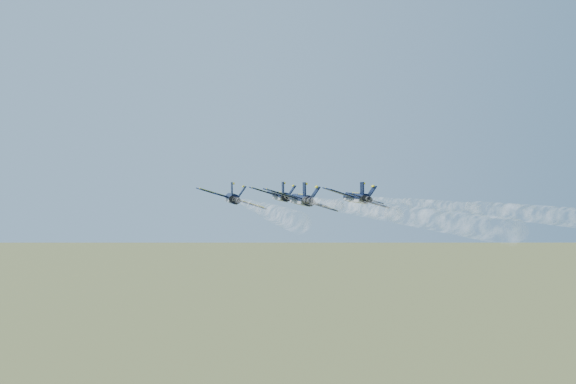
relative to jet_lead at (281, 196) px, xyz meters
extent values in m
cylinder|color=black|center=(0.01, -0.33, 0.03)|extent=(2.26, 12.99, 2.07)
cone|color=black|center=(0.11, 7.42, 0.03)|extent=(2.11, 2.57, 2.07)
ellipsoid|color=black|center=(0.21, 2.99, 0.55)|extent=(1.18, 2.36, 1.05)
cube|color=gray|center=(-0.18, -0.33, -0.57)|extent=(1.69, 11.66, 0.85)
cube|color=black|center=(-3.21, -1.07, 0.91)|extent=(6.16, 4.61, 1.82)
cube|color=#FDEB0D|center=(-3.16, 0.59, 1.00)|extent=(5.19, 1.90, 1.80)
cube|color=black|center=(3.15, -1.16, -1.03)|extent=(6.19, 4.73, 1.82)
cube|color=#FDEB0D|center=(3.20, 0.50, -0.93)|extent=(5.15, 2.04, 1.80)
cube|color=black|center=(-2.05, -6.49, 0.63)|extent=(2.87, 2.35, 0.87)
cube|color=black|center=(1.88, -6.55, -0.56)|extent=(2.89, 2.40, 0.87)
cube|color=black|center=(-0.47, -5.83, 1.59)|extent=(0.24, 2.15, 2.55)
cube|color=black|center=(1.12, -5.85, 1.10)|extent=(1.61, 2.17, 2.17)
cylinder|color=black|center=(-0.54, -7.20, 0.07)|extent=(1.36, 1.19, 1.34)
cylinder|color=black|center=(0.30, -7.21, -0.19)|extent=(1.36, 1.19, 1.34)
cylinder|color=black|center=(-10.37, -11.21, 0.03)|extent=(2.26, 12.99, 2.07)
cone|color=black|center=(-10.26, -3.45, 0.03)|extent=(2.11, 2.57, 2.07)
ellipsoid|color=black|center=(-10.17, -7.89, 0.55)|extent=(1.18, 2.36, 1.05)
cube|color=gray|center=(-10.55, -11.21, -0.57)|extent=(1.69, 11.66, 0.85)
cube|color=black|center=(-13.59, -11.95, 0.91)|extent=(6.16, 4.61, 1.82)
cube|color=#FDEB0D|center=(-13.54, -10.28, 1.00)|extent=(5.19, 1.90, 1.80)
cube|color=black|center=(-7.23, -12.04, -1.03)|extent=(6.19, 4.73, 1.82)
cube|color=#FDEB0D|center=(-7.18, -10.37, -0.93)|extent=(5.15, 2.04, 1.80)
cube|color=black|center=(-12.42, -17.37, 0.63)|extent=(2.87, 2.35, 0.87)
cube|color=black|center=(-8.49, -17.43, -0.56)|extent=(2.89, 2.40, 0.87)
cube|color=black|center=(-10.84, -16.71, 1.59)|extent=(0.24, 2.15, 2.55)
cube|color=black|center=(-9.25, -16.73, 1.10)|extent=(1.61, 2.17, 2.17)
cylinder|color=black|center=(-10.91, -18.08, 0.07)|extent=(1.36, 1.19, 1.34)
cylinder|color=black|center=(-10.07, -18.09, -0.19)|extent=(1.36, 1.19, 1.34)
cylinder|color=black|center=(12.00, -11.56, 0.03)|extent=(2.26, 12.99, 2.07)
cone|color=black|center=(12.11, -3.80, 0.03)|extent=(2.11, 2.57, 2.07)
ellipsoid|color=black|center=(12.21, -8.23, 0.55)|extent=(1.18, 2.36, 1.05)
cube|color=gray|center=(11.82, -11.55, -0.57)|extent=(1.69, 11.66, 0.85)
cube|color=black|center=(8.78, -12.29, 0.91)|extent=(6.16, 4.61, 1.82)
cube|color=#FDEB0D|center=(8.83, -10.63, 1.00)|extent=(5.19, 1.90, 1.80)
cube|color=black|center=(15.15, -12.38, -1.03)|extent=(6.19, 4.73, 1.82)
cube|color=#FDEB0D|center=(15.20, -10.72, -0.93)|extent=(5.15, 2.04, 1.80)
cube|color=black|center=(9.95, -17.72, 0.63)|extent=(2.87, 2.35, 0.87)
cube|color=black|center=(13.88, -17.77, -0.56)|extent=(2.89, 2.40, 0.87)
cube|color=black|center=(11.53, -17.06, 1.59)|extent=(0.24, 2.15, 2.55)
cube|color=black|center=(13.12, -17.08, 1.10)|extent=(1.61, 2.17, 2.17)
cylinder|color=black|center=(11.46, -18.42, 0.07)|extent=(1.36, 1.19, 1.34)
cylinder|color=black|center=(12.30, -18.44, -0.19)|extent=(1.36, 1.19, 1.34)
cylinder|color=black|center=(0.12, -20.67, 0.03)|extent=(2.26, 12.99, 2.07)
cone|color=black|center=(0.23, -12.91, 0.03)|extent=(2.11, 2.57, 2.07)
ellipsoid|color=black|center=(0.32, -17.34, 0.55)|extent=(1.18, 2.36, 1.05)
cube|color=gray|center=(-0.07, -20.66, -0.57)|extent=(1.69, 11.66, 0.85)
cube|color=black|center=(-3.10, -21.40, 0.91)|extent=(6.16, 4.61, 1.82)
cube|color=#FDEB0D|center=(-3.05, -19.74, 1.00)|extent=(5.19, 1.90, 1.80)
cube|color=black|center=(3.26, -21.49, -1.03)|extent=(6.19, 4.73, 1.82)
cube|color=#FDEB0D|center=(3.31, -19.83, -0.93)|extent=(5.15, 2.04, 1.80)
cube|color=black|center=(-1.94, -26.83, 0.63)|extent=(2.87, 2.35, 0.87)
cube|color=black|center=(1.99, -26.88, -0.56)|extent=(2.89, 2.40, 0.87)
cube|color=black|center=(-0.36, -26.16, 1.59)|extent=(0.24, 2.15, 2.55)
cube|color=black|center=(1.23, -26.19, 1.10)|extent=(1.61, 2.17, 2.17)
cylinder|color=black|center=(-0.43, -27.53, 0.07)|extent=(1.36, 1.19, 1.34)
cylinder|color=black|center=(0.41, -27.54, -0.19)|extent=(1.36, 1.19, 1.34)
cylinder|color=white|center=(-0.24, -17.76, 0.03)|extent=(1.41, 21.94, 1.10)
cylinder|color=white|center=(-0.53, -38.45, 0.03)|extent=(1.82, 21.95, 1.51)
cylinder|color=white|center=(-0.82, -59.13, 0.03)|extent=(2.31, 21.96, 2.00)
cylinder|color=white|center=(-10.61, -28.64, 0.03)|extent=(1.41, 21.94, 1.10)
cylinder|color=white|center=(-10.90, -49.32, 0.03)|extent=(1.82, 21.95, 1.51)
cylinder|color=white|center=(-11.19, -70.01, 0.03)|extent=(2.31, 21.96, 2.00)
cylinder|color=white|center=(11.76, -28.98, 0.03)|extent=(1.41, 21.94, 1.10)
cylinder|color=white|center=(11.47, -49.67, 0.03)|extent=(1.82, 21.95, 1.51)
cylinder|color=white|center=(11.18, -70.36, 0.03)|extent=(2.31, 21.96, 2.00)
cylinder|color=white|center=(-0.13, -38.09, 0.03)|extent=(1.41, 21.94, 1.10)
cylinder|color=white|center=(-0.42, -58.78, 0.03)|extent=(1.82, 21.95, 1.51)
cylinder|color=white|center=(-0.71, -79.47, 0.03)|extent=(2.31, 21.96, 2.00)
camera|label=1|loc=(-19.28, -123.55, 3.28)|focal=40.00mm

